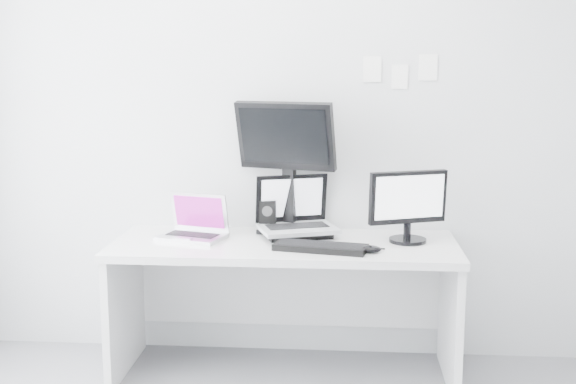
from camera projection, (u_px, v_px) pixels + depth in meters
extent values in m
plane|color=silver|center=(290.00, 118.00, 4.07)|extent=(3.60, 0.00, 3.60)
cube|color=silver|center=(285.00, 309.00, 3.90)|extent=(1.80, 0.70, 0.73)
cube|color=#BCBBC1|center=(191.00, 216.00, 3.88)|extent=(0.39, 0.33, 0.25)
cube|color=black|center=(268.00, 216.00, 4.05)|extent=(0.12, 0.12, 0.18)
cube|color=#AAADB1|center=(298.00, 206.00, 3.93)|extent=(0.48, 0.43, 0.33)
cube|color=black|center=(287.00, 166.00, 3.99)|extent=(0.58, 0.35, 0.74)
cube|color=black|center=(409.00, 206.00, 3.81)|extent=(0.47, 0.33, 0.39)
cube|color=black|center=(321.00, 247.00, 3.67)|extent=(0.49, 0.26, 0.03)
ellipsoid|color=black|center=(370.00, 249.00, 3.62)|extent=(0.12, 0.08, 0.04)
cube|color=white|center=(372.00, 69.00, 3.99)|extent=(0.10, 0.00, 0.14)
cube|color=white|center=(400.00, 77.00, 3.98)|extent=(0.09, 0.00, 0.13)
cube|color=white|center=(428.00, 67.00, 3.96)|extent=(0.10, 0.00, 0.14)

